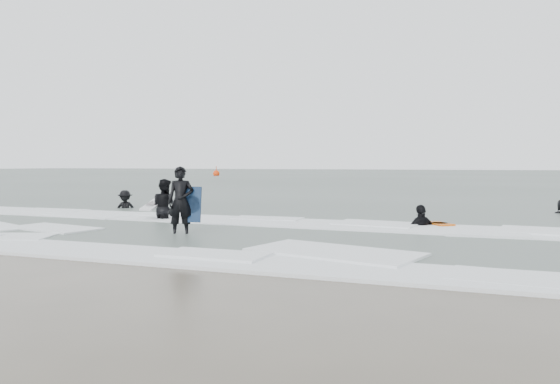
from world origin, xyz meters
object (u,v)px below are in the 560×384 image
at_px(buoy, 216,173).
at_px(surfer_right_near, 421,228).
at_px(surfer_centre, 181,236).
at_px(surfer_breaker, 125,209).
at_px(surfer_wading, 165,221).

bearing_deg(buoy, surfer_right_near, -56.26).
bearing_deg(surfer_centre, surfer_breaker, 114.49).
height_order(surfer_breaker, buoy, buoy).
height_order(surfer_wading, buoy, buoy).
bearing_deg(surfer_right_near, surfer_wading, -36.32).
xyz_separation_m(surfer_centre, surfer_breaker, (-6.81, 6.43, 0.00)).
xyz_separation_m(surfer_wading, surfer_right_near, (8.42, 1.14, 0.00)).
relative_size(surfer_wading, surfer_breaker, 1.18).
relative_size(surfer_centre, surfer_wading, 0.96).
bearing_deg(buoy, surfer_centre, -62.19).
relative_size(surfer_breaker, surfer_right_near, 0.90).
distance_m(surfer_centre, surfer_wading, 4.19).
height_order(surfer_centre, surfer_right_near, surfer_centre).
distance_m(surfer_centre, surfer_right_near, 7.22).
height_order(surfer_centre, buoy, buoy).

